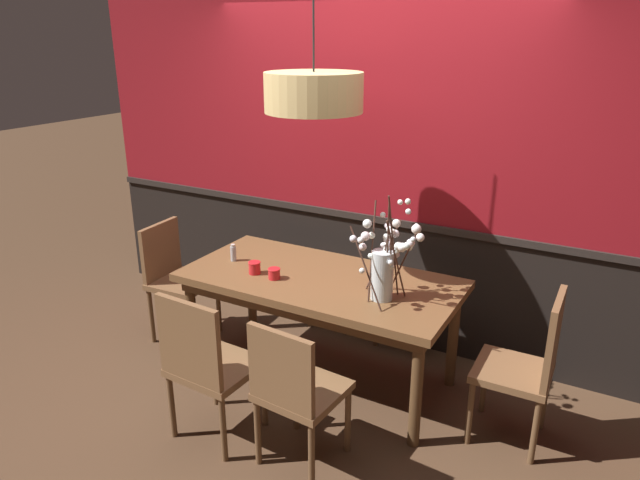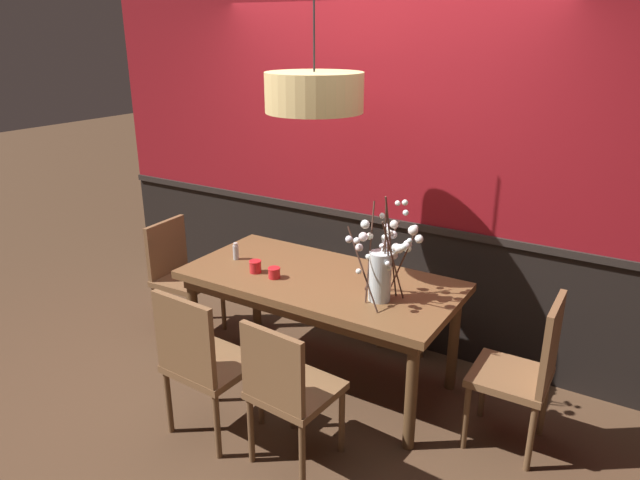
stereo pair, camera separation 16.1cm
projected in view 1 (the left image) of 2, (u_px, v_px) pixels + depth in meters
The scene contains 14 objects.
ground_plane at pixel (320, 376), 4.09m from camera, with size 24.00×24.00×0.00m, color #4C3321.
back_wall at pixel (372, 162), 4.27m from camera, with size 4.99×0.14×2.80m.
dining_table at pixel (320, 289), 3.86m from camera, with size 1.83×0.89×0.76m.
chair_near_side_left at pixel (206, 361), 3.30m from camera, with size 0.48×0.46×0.95m.
chair_far_side_right at pixel (409, 276), 4.48m from camera, with size 0.44×0.47×0.89m.
chair_head_east_end at pixel (528, 363), 3.29m from camera, with size 0.43×0.42×0.96m.
chair_far_side_left at pixel (342, 262), 4.75m from camera, with size 0.43×0.42×0.91m.
chair_head_west_end at pixel (175, 274), 4.48m from camera, with size 0.45×0.45×0.92m.
chair_near_side_right at pixel (295, 388), 3.10m from camera, with size 0.45×0.46×0.89m.
vase_with_blossoms at pixel (385, 265), 3.45m from camera, with size 0.41×0.50×0.67m.
candle_holder_nearer_center at pixel (255, 268), 3.87m from camera, with size 0.08×0.08×0.08m.
candle_holder_nearer_edge at pixel (274, 273), 3.79m from camera, with size 0.08×0.08×0.07m.
condiment_bottle at pixel (233, 253), 4.09m from camera, with size 0.04×0.04×0.12m.
pendant_lamp at pixel (314, 92), 3.49m from camera, with size 0.60×0.60×0.97m.
Camera 1 is at (1.71, -3.08, 2.30)m, focal length 32.52 mm.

